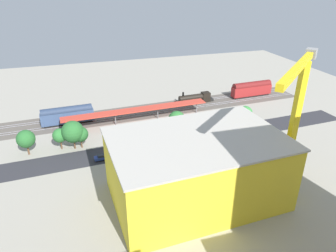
# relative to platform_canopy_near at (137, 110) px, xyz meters

# --- Properties ---
(ground_plane) EXTENTS (198.87, 198.87, 0.00)m
(ground_plane) POSITION_rel_platform_canopy_near_xyz_m (-5.07, 12.94, -4.28)
(ground_plane) COLOR #9E998C
(ground_plane) RESTS_ON ground
(rail_bed) EXTENTS (124.83, 19.98, 0.01)m
(rail_bed) POSITION_rel_platform_canopy_near_xyz_m (-5.07, -7.80, -4.28)
(rail_bed) COLOR #5B544C
(rail_bed) RESTS_ON ground
(street_asphalt) EXTENTS (124.59, 15.47, 0.01)m
(street_asphalt) POSITION_rel_platform_canopy_near_xyz_m (-5.07, 17.77, -4.28)
(street_asphalt) COLOR #2D2D33
(street_asphalt) RESTS_ON ground
(track_rails) EXTENTS (124.13, 13.56, 0.12)m
(track_rails) POSITION_rel_platform_canopy_near_xyz_m (-5.07, -7.80, -4.10)
(track_rails) COLOR #9E9EA8
(track_rails) RESTS_ON ground
(platform_canopy_near) EXTENTS (49.03, 6.66, 4.49)m
(platform_canopy_near) POSITION_rel_platform_canopy_near_xyz_m (0.00, 0.00, 0.00)
(platform_canopy_near) COLOR #C63D2D
(platform_canopy_near) RESTS_ON ground
(locomotive) EXTENTS (14.28, 3.22, 4.86)m
(locomotive) POSITION_rel_platform_canopy_near_xyz_m (-25.72, -10.56, -2.55)
(locomotive) COLOR black
(locomotive) RESTS_ON ground
(passenger_coach) EXTENTS (17.41, 3.94, 6.17)m
(passenger_coach) POSITION_rel_platform_canopy_near_xyz_m (-49.70, -10.56, -1.03)
(passenger_coach) COLOR black
(passenger_coach) RESTS_ON ground
(freight_coach_far) EXTENTS (16.98, 3.69, 6.09)m
(freight_coach_far) POSITION_rel_platform_canopy_near_xyz_m (22.30, -5.04, -1.06)
(freight_coach_far) COLOR black
(freight_coach_far) RESTS_ON ground
(parked_car_0) EXTENTS (4.51, 1.82, 1.60)m
(parked_car_0) POSITION_rel_platform_canopy_near_xyz_m (-24.77, 21.37, -3.56)
(parked_car_0) COLOR black
(parked_car_0) RESTS_ON ground
(parked_car_1) EXTENTS (4.74, 2.27, 1.59)m
(parked_car_1) POSITION_rel_platform_canopy_near_xyz_m (-16.06, 21.25, -3.56)
(parked_car_1) COLOR black
(parked_car_1) RESTS_ON ground
(parked_car_2) EXTENTS (4.10, 1.86, 1.70)m
(parked_car_2) POSITION_rel_platform_canopy_near_xyz_m (-9.15, 21.25, -3.52)
(parked_car_2) COLOR black
(parked_car_2) RESTS_ON ground
(parked_car_3) EXTENTS (4.85, 1.93, 1.63)m
(parked_car_3) POSITION_rel_platform_canopy_near_xyz_m (-0.74, 21.34, -3.55)
(parked_car_3) COLOR black
(parked_car_3) RESTS_ON ground
(parked_car_4) EXTENTS (4.39, 1.96, 1.69)m
(parked_car_4) POSITION_rel_platform_canopy_near_xyz_m (6.59, 20.90, -3.52)
(parked_car_4) COLOR black
(parked_car_4) RESTS_ON ground
(parked_car_5) EXTENTS (4.14, 1.97, 1.63)m
(parked_car_5) POSITION_rel_platform_canopy_near_xyz_m (14.03, 21.04, -3.55)
(parked_car_5) COLOR black
(parked_car_5) RESTS_ON ground
(construction_building) EXTENTS (36.40, 24.78, 14.34)m
(construction_building) POSITION_rel_platform_canopy_near_xyz_m (-4.16, 42.57, 2.89)
(construction_building) COLOR yellow
(construction_building) RESTS_ON ground
(construction_roof_slab) EXTENTS (37.03, 25.41, 0.40)m
(construction_roof_slab) POSITION_rel_platform_canopy_near_xyz_m (-4.16, 42.57, 10.26)
(construction_roof_slab) COLOR #B7B2A8
(construction_roof_slab) RESTS_ON construction_building
(tower_crane) EXTENTS (21.42, 18.92, 30.98)m
(tower_crane) POSITION_rel_platform_canopy_near_xyz_m (-23.65, 46.12, 14.34)
(tower_crane) COLOR gray
(tower_crane) RESTS_ON ground
(box_truck_0) EXTENTS (8.49, 2.64, 3.30)m
(box_truck_0) POSITION_rel_platform_canopy_near_xyz_m (-13.84, 25.62, -2.66)
(box_truck_0) COLOR black
(box_truck_0) RESTS_ON ground
(street_tree_0) EXTENTS (6.22, 6.22, 8.44)m
(street_tree_0) POSITION_rel_platform_canopy_near_xyz_m (20.75, 12.71, 1.05)
(street_tree_0) COLOR brown
(street_tree_0) RESTS_ON ground
(street_tree_1) EXTENTS (4.00, 4.00, 6.28)m
(street_tree_1) POSITION_rel_platform_canopy_near_xyz_m (24.37, 11.80, -0.02)
(street_tree_1) COLOR brown
(street_tree_1) RESTS_ON ground
(street_tree_2) EXTENTS (4.41, 4.41, 6.45)m
(street_tree_2) POSITION_rel_platform_canopy_near_xyz_m (18.84, 12.61, -0.05)
(street_tree_2) COLOR brown
(street_tree_2) RESTS_ON ground
(street_tree_3) EXTENTS (5.30, 5.30, 7.72)m
(street_tree_3) POSITION_rel_platform_canopy_near_xyz_m (-9.73, 12.90, 0.76)
(street_tree_3) COLOR brown
(street_tree_3) RESTS_ON ground
(street_tree_4) EXTENTS (4.81, 4.81, 6.81)m
(street_tree_4) POSITION_rel_platform_canopy_near_xyz_m (-32.91, 13.33, 0.12)
(street_tree_4) COLOR brown
(street_tree_4) RESTS_ON ground
(street_tree_5) EXTENTS (4.92, 4.92, 7.26)m
(street_tree_5) POSITION_rel_platform_canopy_near_xyz_m (33.03, 12.30, 0.50)
(street_tree_5) COLOR brown
(street_tree_5) RESTS_ON ground
(traffic_light) EXTENTS (0.50, 0.36, 6.97)m
(traffic_light) POSITION_rel_platform_canopy_near_xyz_m (-3.86, 22.47, 0.30)
(traffic_light) COLOR #333333
(traffic_light) RESTS_ON ground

